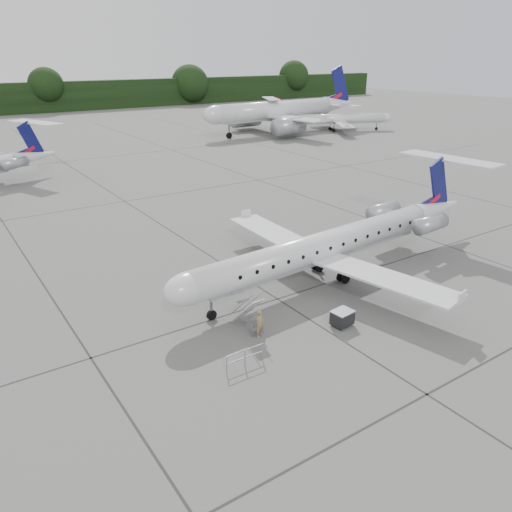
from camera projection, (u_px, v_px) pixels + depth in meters
ground at (371, 288)px, 34.82m from camera, size 320.00×320.00×0.00m
treeline at (14, 99)px, 133.11m from camera, size 260.00×4.00×8.00m
main_regional_jet at (322, 233)px, 34.77m from camera, size 29.41×22.20×7.17m
airstair at (247, 311)px, 29.37m from camera, size 1.01×2.24×2.25m
passenger at (260, 323)px, 28.57m from camera, size 0.72×0.58×1.73m
safety_railing at (245, 358)px, 25.93m from camera, size 2.20×0.11×1.00m
baggage_cart at (342, 318)px, 29.86m from camera, size 1.29×1.08×1.04m
bg_narrowbody at (275, 101)px, 99.74m from camera, size 36.30×26.76×12.71m
bg_regional_right at (337, 114)px, 104.09m from camera, size 32.05×28.46×6.95m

